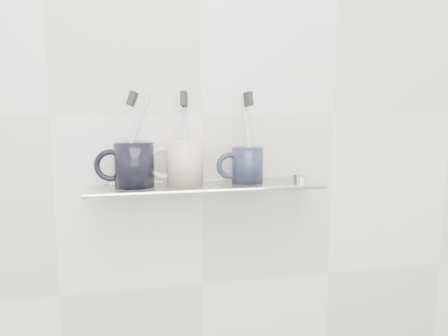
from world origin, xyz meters
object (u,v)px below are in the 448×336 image
object	(u,v)px
shelf_glass	(206,186)
mug_left	(134,165)
mug_center	(185,162)
mug_right	(247,165)

from	to	relation	value
shelf_glass	mug_left	size ratio (longest dim) A/B	5.43
shelf_glass	mug_left	xyz separation A→B (m)	(-0.15, 0.00, 0.05)
mug_center	shelf_glass	bearing A→B (deg)	3.00
shelf_glass	mug_left	world-z (taller)	mug_left
shelf_glass	mug_center	xyz separation A→B (m)	(-0.05, 0.00, 0.05)
shelf_glass	mug_right	xyz separation A→B (m)	(0.09, 0.00, 0.04)
mug_center	mug_right	world-z (taller)	mug_center
mug_left	mug_right	world-z (taller)	mug_left
mug_left	mug_right	distance (m)	0.24
mug_center	mug_right	xyz separation A→B (m)	(0.14, 0.00, -0.01)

